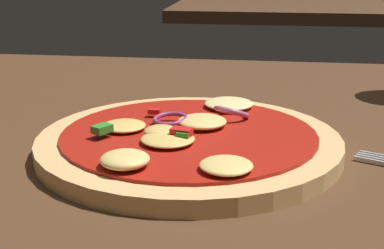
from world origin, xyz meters
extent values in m
cube|color=#4C301C|center=(0.00, 0.00, 0.02)|extent=(1.33, 0.85, 0.04)
cylinder|color=tan|center=(-0.01, -0.03, 0.05)|extent=(0.28, 0.28, 0.02)
cylinder|color=#A81C11|center=(-0.01, -0.03, 0.05)|extent=(0.24, 0.24, 0.00)
ellipsoid|color=#EFCC72|center=(0.03, -0.11, 0.06)|extent=(0.04, 0.04, 0.01)
ellipsoid|color=#E5BC60|center=(-0.07, -0.02, 0.06)|extent=(0.04, 0.04, 0.01)
ellipsoid|color=#E5BC60|center=(-0.02, -0.06, 0.06)|extent=(0.05, 0.05, 0.01)
ellipsoid|color=#F4DB8E|center=(0.02, 0.07, 0.06)|extent=(0.05, 0.05, 0.01)
ellipsoid|color=#EFCC72|center=(-0.05, -0.12, 0.06)|extent=(0.04, 0.04, 0.01)
ellipsoid|color=#E5BC60|center=(-0.03, -0.04, 0.06)|extent=(0.03, 0.03, 0.01)
ellipsoid|color=#EFCC72|center=(0.00, -0.01, 0.06)|extent=(0.05, 0.05, 0.01)
torus|color=#93386B|center=(-0.03, -0.01, 0.06)|extent=(0.05, 0.05, 0.01)
torus|color=#B25984|center=(0.03, 0.03, 0.06)|extent=(0.05, 0.05, 0.02)
cube|color=#2D8C28|center=(-0.01, -0.05, 0.06)|extent=(0.01, 0.02, 0.01)
cube|color=#2D8C28|center=(-0.08, -0.05, 0.06)|extent=(0.02, 0.02, 0.01)
cube|color=red|center=(-0.01, -0.05, 0.07)|extent=(0.02, 0.02, 0.01)
cube|color=red|center=(-0.05, 0.02, 0.06)|extent=(0.01, 0.01, 0.00)
cube|color=silver|center=(0.16, -0.02, 0.04)|extent=(0.04, 0.02, 0.00)
cube|color=silver|center=(0.16, -0.03, 0.04)|extent=(0.04, 0.02, 0.00)
cube|color=silver|center=(0.16, -0.03, 0.04)|extent=(0.04, 0.02, 0.00)
cube|color=silver|center=(0.16, -0.04, 0.04)|extent=(0.04, 0.02, 0.00)
cube|color=#4C301C|center=(0.09, 1.48, 0.02)|extent=(0.72, 0.63, 0.04)
camera|label=1|loc=(0.06, -0.52, 0.22)|focal=53.26mm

